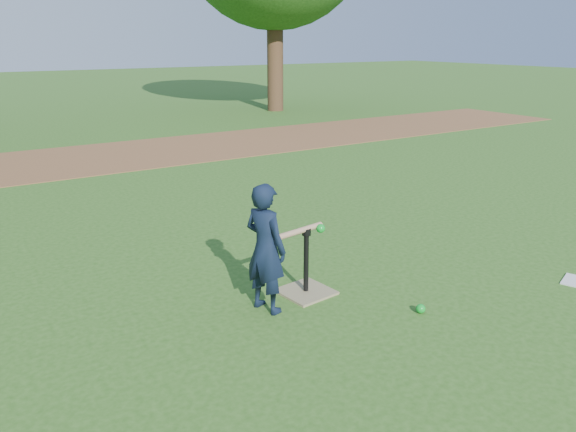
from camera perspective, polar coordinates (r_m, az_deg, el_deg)
ground at (r=4.98m, az=6.77°, el=-8.75°), size 80.00×80.00×0.00m
dirt_strip at (r=11.50m, az=-17.58°, el=5.80°), size 24.00×3.00×0.01m
child at (r=4.62m, az=-2.30°, el=-3.30°), size 0.37×0.46×1.10m
wiffle_ball_ground at (r=4.89m, az=13.33°, el=-9.14°), size 0.08×0.08×0.08m
clipboard at (r=6.00m, az=27.25°, el=-5.91°), size 0.36×0.32×0.01m
batting_tee at (r=5.08m, az=1.83°, el=-6.68°), size 0.48×0.48×0.61m
swing_action at (r=4.83m, az=1.09°, el=-1.64°), size 0.63×0.15×0.08m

